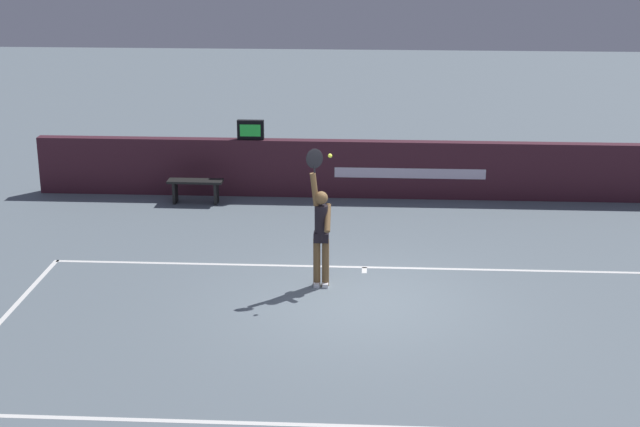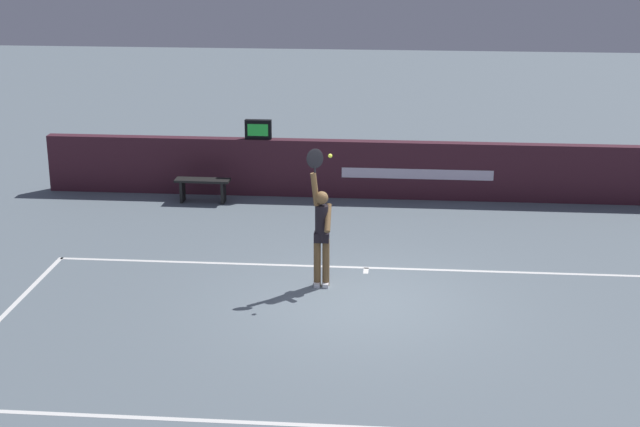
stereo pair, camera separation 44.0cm
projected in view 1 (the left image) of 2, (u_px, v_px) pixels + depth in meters
ground_plane at (363, 301)px, 15.89m from camera, size 60.00×60.00×0.00m
court_lines at (362, 332)px, 14.73m from camera, size 11.45×5.72×0.00m
back_wall at (368, 169)px, 21.47m from camera, size 14.90×0.29×1.29m
speed_display at (251, 130)px, 21.35m from camera, size 0.59×0.15×0.43m
tennis_player at (321, 230)px, 16.24m from camera, size 0.44×0.42×2.44m
tennis_ball at (330, 156)px, 15.67m from camera, size 0.07×0.07×0.07m
courtside_bench_near at (195, 186)px, 21.09m from camera, size 1.21×0.37×0.52m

